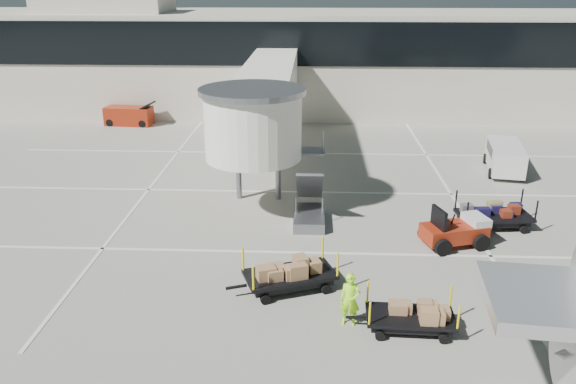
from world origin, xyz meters
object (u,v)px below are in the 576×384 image
Objects in this scene: baggage_tug at (456,231)px; box_cart_far at (286,274)px; suitcase_cart at (493,216)px; belt_loader at (129,116)px; box_cart_near at (413,316)px; minivan at (505,155)px; ground_worker at (350,300)px.

box_cart_far is (-6.94, -3.87, -0.02)m from baggage_tug.
suitcase_cart is at bearing 24.85° from baggage_tug.
box_cart_near is at bearing -51.57° from belt_loader.
minivan is at bearing 63.85° from suitcase_cart.
suitcase_cart is 1.16× the size of box_cart_near.
suitcase_cart is at bearing -100.29° from minivan.
ground_worker is 0.40× the size of minivan.
minivan is at bearing 66.31° from box_cart_near.
minivan reaches higher than box_cart_far.
belt_loader is at bearing 125.58° from box_cart_near.
box_cart_near is 18.10m from minivan.
box_cart_near is (-4.89, -8.17, -0.04)m from suitcase_cart.
baggage_tug is 0.73× the size of box_cart_far.
baggage_tug reaches higher than minivan.
box_cart_near is 4.81m from box_cart_far.
baggage_tug is 7.68m from ground_worker.
suitcase_cart is at bearing -34.14° from belt_loader.
baggage_tug reaches higher than suitcase_cart.
belt_loader is at bearing 117.93° from baggage_tug.
ground_worker is at bearing -54.45° from belt_loader.
baggage_tug is 0.65× the size of minivan.
minivan reaches higher than suitcase_cart.
minivan is 27.12m from belt_loader.
baggage_tug is at bearing -106.98° from minivan.
ground_worker is 30.18m from belt_loader.
suitcase_cart is 0.89× the size of minivan.
belt_loader is (-22.19, 18.10, 0.13)m from suitcase_cart.
belt_loader is (-20.09, 20.00, 0.05)m from baggage_tug.
box_cart_far reaches higher than suitcase_cart.
baggage_tug is 0.85× the size of box_cart_near.
minivan is (5.12, 10.00, 0.34)m from baggage_tug.
ground_worker is (2.16, -2.14, 0.30)m from box_cart_far.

